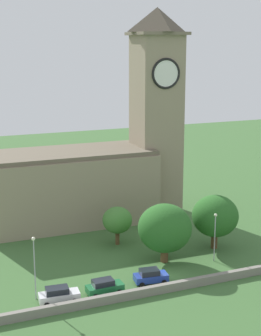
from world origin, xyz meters
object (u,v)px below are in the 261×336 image
(tree_churchyard, at_px, (215,216))
(car_blue, at_px, (150,276))
(tree_by_tower, at_px, (117,220))
(tree_riverside_east, at_px, (165,228))
(streetlamp_west_mid, at_px, (215,229))
(car_green, at_px, (104,287))
(streetlamp_west_end, at_px, (34,258))
(car_white, at_px, (59,295))
(church, at_px, (98,162))

(tree_churchyard, bearing_deg, car_blue, -152.33)
(tree_churchyard, bearing_deg, tree_by_tower, 151.91)
(tree_by_tower, bearing_deg, car_blue, -93.67)
(tree_riverside_east, bearing_deg, streetlamp_west_mid, -20.48)
(car_green, bearing_deg, streetlamp_west_end, 166.15)
(car_white, xyz_separation_m, streetlamp_west_mid, (22.90, 3.54, 3.62))
(car_white, xyz_separation_m, tree_churchyard, (25.42, 7.68, 3.93))
(church, relative_size, tree_by_tower, 6.05)
(car_green, height_order, car_blue, car_green)
(car_white, relative_size, tree_by_tower, 0.83)
(streetlamp_west_mid, distance_m, tree_by_tower, 14.84)
(tree_riverside_east, bearing_deg, tree_churchyard, 10.96)
(car_white, relative_size, tree_churchyard, 0.61)
(car_white, bearing_deg, car_green, 0.05)
(streetlamp_west_mid, relative_size, tree_churchyard, 0.86)
(streetlamp_west_end, height_order, streetlamp_west_mid, streetlamp_west_end)
(car_blue, height_order, streetlamp_west_mid, streetlamp_west_mid)
(car_white, height_order, car_green, car_white)
(car_green, distance_m, tree_riverside_east, 12.99)
(church, distance_m, tree_riverside_east, 21.89)
(tree_churchyard, bearing_deg, tree_riverside_east, -169.04)
(streetlamp_west_mid, height_order, tree_by_tower, streetlamp_west_mid)
(car_white, distance_m, tree_by_tower, 19.48)
(tree_riverside_east, distance_m, tree_churchyard, 9.11)
(tree_churchyard, bearing_deg, car_white, -163.19)
(streetlamp_west_end, bearing_deg, streetlamp_west_mid, 3.65)
(car_blue, relative_size, tree_riverside_east, 0.54)
(car_white, xyz_separation_m, tree_riverside_east, (16.47, 5.94, 3.89))
(church, height_order, tree_riverside_east, church)
(streetlamp_west_end, bearing_deg, car_blue, -5.38)
(streetlamp_west_mid, bearing_deg, church, 110.22)
(streetlamp_west_end, xyz_separation_m, tree_by_tower, (15.06, 12.46, -1.29))
(church, relative_size, streetlamp_west_end, 4.55)
(church, relative_size, car_green, 7.84)
(car_white, bearing_deg, church, 62.38)
(church, bearing_deg, tree_riverside_east, -83.90)
(tree_by_tower, bearing_deg, tree_churchyard, -28.09)
(streetlamp_west_mid, distance_m, tree_riverside_east, 6.87)
(car_blue, bearing_deg, church, 85.11)
(tree_churchyard, bearing_deg, church, 119.93)
(car_blue, xyz_separation_m, streetlamp_west_mid, (10.97, 2.94, 3.65))
(car_green, xyz_separation_m, tree_riverside_east, (10.86, 5.94, 3.91))
(car_blue, relative_size, tree_by_tower, 0.76)
(car_blue, distance_m, streetlamp_west_mid, 11.93)
(streetlamp_west_mid, height_order, tree_riverside_east, tree_riverside_east)
(church, distance_m, car_white, 31.89)
(car_green, height_order, tree_churchyard, tree_churchyard)
(car_green, relative_size, streetlamp_west_mid, 0.65)
(tree_riverside_east, bearing_deg, tree_by_tower, 113.36)
(church, xyz_separation_m, streetlamp_west_mid, (8.69, -23.61, -5.20))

